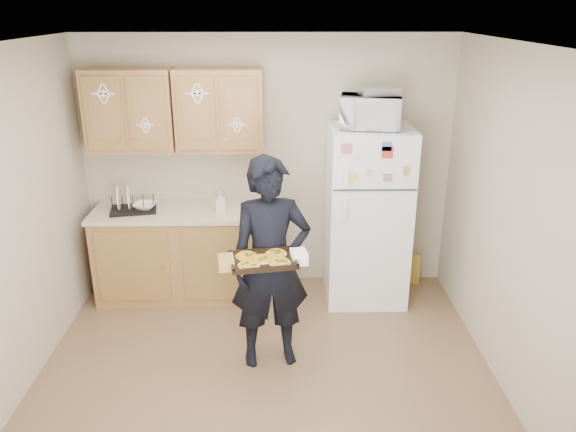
{
  "coord_description": "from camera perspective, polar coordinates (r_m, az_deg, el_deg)",
  "views": [
    {
      "loc": [
        0.11,
        -3.56,
        2.74
      ],
      "look_at": [
        0.18,
        0.45,
        1.22
      ],
      "focal_mm": 35.0,
      "sensor_mm": 36.0,
      "label": 1
    }
  ],
  "objects": [
    {
      "name": "floor",
      "position": [
        4.5,
        -2.3,
        -16.82
      ],
      "size": [
        3.6,
        3.6,
        0.0
      ],
      "primitive_type": "plane",
      "color": "brown",
      "rests_on": "ground"
    },
    {
      "name": "ceiling",
      "position": [
        3.57,
        -2.89,
        16.88
      ],
      "size": [
        3.6,
        3.6,
        0.0
      ],
      "primitive_type": "plane",
      "color": "silver",
      "rests_on": "wall_back"
    },
    {
      "name": "wall_back",
      "position": [
        5.57,
        -2.09,
        5.21
      ],
      "size": [
        3.6,
        0.04,
        2.5
      ],
      "primitive_type": "cube",
      "color": "#B3A991",
      "rests_on": "floor"
    },
    {
      "name": "wall_front",
      "position": [
        2.31,
        -3.76,
        -19.45
      ],
      "size": [
        3.6,
        0.04,
        2.5
      ],
      "primitive_type": "cube",
      "color": "#B3A991",
      "rests_on": "floor"
    },
    {
      "name": "wall_left",
      "position": [
        4.31,
        -27.25,
        -1.89
      ],
      "size": [
        0.04,
        3.6,
        2.5
      ],
      "primitive_type": "cube",
      "color": "#B3A991",
      "rests_on": "floor"
    },
    {
      "name": "wall_right",
      "position": [
        4.21,
        22.73,
        -1.65
      ],
      "size": [
        0.04,
        3.6,
        2.5
      ],
      "primitive_type": "cube",
      "color": "#B3A991",
      "rests_on": "floor"
    },
    {
      "name": "refrigerator",
      "position": [
        5.4,
        8.02,
        0.06
      ],
      "size": [
        0.75,
        0.7,
        1.7
      ],
      "primitive_type": "cube",
      "color": "white",
      "rests_on": "floor"
    },
    {
      "name": "base_cabinet",
      "position": [
        5.63,
        -10.74,
        -3.87
      ],
      "size": [
        1.6,
        0.6,
        0.86
      ],
      "primitive_type": "cube",
      "color": "brown",
      "rests_on": "floor"
    },
    {
      "name": "countertop",
      "position": [
        5.46,
        -11.05,
        0.43
      ],
      "size": [
        1.64,
        0.64,
        0.04
      ],
      "primitive_type": "cube",
      "color": "beige",
      "rests_on": "base_cabinet"
    },
    {
      "name": "upper_cab_left",
      "position": [
        5.43,
        -15.73,
        10.29
      ],
      "size": [
        0.8,
        0.33,
        0.75
      ],
      "primitive_type": "cube",
      "color": "brown",
      "rests_on": "wall_back"
    },
    {
      "name": "upper_cab_right",
      "position": [
        5.29,
        -6.95,
        10.63
      ],
      "size": [
        0.8,
        0.33,
        0.75
      ],
      "primitive_type": "cube",
      "color": "brown",
      "rests_on": "wall_back"
    },
    {
      "name": "cereal_box",
      "position": [
        5.99,
        12.25,
        -5.28
      ],
      "size": [
        0.2,
        0.07,
        0.32
      ],
      "primitive_type": "cube",
      "color": "#EDDD53",
      "rests_on": "floor"
    },
    {
      "name": "person",
      "position": [
        4.35,
        -1.77,
        -4.95
      ],
      "size": [
        0.68,
        0.51,
        1.71
      ],
      "primitive_type": "imported",
      "rotation": [
        0.0,
        0.0,
        0.17
      ],
      "color": "black",
      "rests_on": "floor"
    },
    {
      "name": "baking_tray",
      "position": [
        4.01,
        -2.57,
        -4.58
      ],
      "size": [
        0.52,
        0.41,
        0.04
      ],
      "primitive_type": "cube",
      "rotation": [
        0.0,
        0.0,
        0.17
      ],
      "color": "black",
      "rests_on": "person"
    },
    {
      "name": "pizza_front_left",
      "position": [
        3.92,
        -3.99,
        -4.95
      ],
      "size": [
        0.15,
        0.15,
        0.02
      ],
      "primitive_type": "cylinder",
      "color": "gold",
      "rests_on": "baking_tray"
    },
    {
      "name": "pizza_front_right",
      "position": [
        3.95,
        -0.85,
        -4.71
      ],
      "size": [
        0.15,
        0.15,
        0.02
      ],
      "primitive_type": "cylinder",
      "color": "gold",
      "rests_on": "baking_tray"
    },
    {
      "name": "pizza_back_left",
      "position": [
        4.06,
        -4.25,
        -4.01
      ],
      "size": [
        0.15,
        0.15,
        0.02
      ],
      "primitive_type": "cylinder",
      "color": "gold",
      "rests_on": "baking_tray"
    },
    {
      "name": "pizza_back_right",
      "position": [
        4.08,
        -1.22,
        -3.79
      ],
      "size": [
        0.15,
        0.15,
        0.02
      ],
      "primitive_type": "cylinder",
      "color": "gold",
      "rests_on": "baking_tray"
    },
    {
      "name": "pizza_center",
      "position": [
        4.0,
        -2.57,
        -4.36
      ],
      "size": [
        0.15,
        0.15,
        0.02
      ],
      "primitive_type": "cylinder",
      "color": "gold",
      "rests_on": "baking_tray"
    },
    {
      "name": "microwave",
      "position": [
        5.09,
        8.34,
        10.41
      ],
      "size": [
        0.58,
        0.43,
        0.29
      ],
      "primitive_type": "imported",
      "rotation": [
        0.0,
        0.0,
        -0.15
      ],
      "color": "white",
      "rests_on": "refrigerator"
    },
    {
      "name": "foil_pan",
      "position": [
        5.1,
        9.23,
        12.46
      ],
      "size": [
        0.36,
        0.27,
        0.07
      ],
      "primitive_type": "cube",
      "rotation": [
        0.0,
        0.0,
        0.11
      ],
      "color": "#ACABB2",
      "rests_on": "microwave"
    },
    {
      "name": "dish_rack",
      "position": [
        5.5,
        -15.48,
        1.37
      ],
      "size": [
        0.47,
        0.39,
        0.17
      ],
      "primitive_type": "cube",
      "rotation": [
        0.0,
        0.0,
        0.19
      ],
      "color": "black",
      "rests_on": "countertop"
    },
    {
      "name": "bowl",
      "position": [
        5.49,
        -14.31,
        1.02
      ],
      "size": [
        0.25,
        0.25,
        0.05
      ],
      "primitive_type": "imported",
      "rotation": [
        0.0,
        0.0,
        -0.17
      ],
      "color": "white",
      "rests_on": "dish_rack"
    },
    {
      "name": "soap_bottle",
      "position": [
        5.31,
        -6.88,
        1.45
      ],
      "size": [
        0.1,
        0.1,
        0.2
      ],
      "primitive_type": "imported",
      "rotation": [
        0.0,
        0.0,
        0.1
      ],
      "color": "white",
      "rests_on": "countertop"
    }
  ]
}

